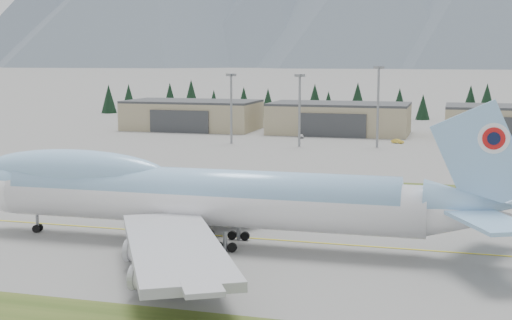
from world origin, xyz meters
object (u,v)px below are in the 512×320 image
(hangar_center, at_px, (339,118))
(service_vehicle_a, at_px, (301,138))
(service_vehicle_b, at_px, (397,143))
(hangar_left, at_px, (192,115))
(boeing_747_freighter, at_px, (201,195))

(hangar_center, distance_m, service_vehicle_a, 21.41)
(service_vehicle_b, bearing_deg, service_vehicle_a, 105.21)
(hangar_center, bearing_deg, service_vehicle_b, -47.61)
(hangar_left, height_order, service_vehicle_b, hangar_left)
(hangar_left, xyz_separation_m, service_vehicle_b, (77.14, -24.26, -5.39))
(hangar_center, bearing_deg, hangar_left, 180.00)
(boeing_747_freighter, relative_size, hangar_center, 1.66)
(boeing_747_freighter, height_order, service_vehicle_a, boeing_747_freighter)
(boeing_747_freighter, height_order, service_vehicle_b, boeing_747_freighter)
(service_vehicle_a, distance_m, service_vehicle_b, 32.45)
(service_vehicle_a, xyz_separation_m, service_vehicle_b, (31.90, -5.98, 0.00))
(boeing_747_freighter, height_order, hangar_center, boeing_747_freighter)
(hangar_left, bearing_deg, hangar_center, 0.00)
(boeing_747_freighter, xyz_separation_m, hangar_center, (-4.67, 154.62, -1.60))
(hangar_left, xyz_separation_m, hangar_center, (55.00, 0.00, 0.00))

